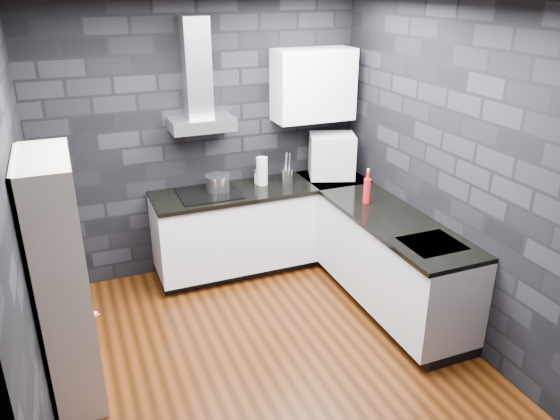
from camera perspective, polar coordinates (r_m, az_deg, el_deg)
ground at (r=4.67m, az=-1.98°, el=-14.05°), size 3.20×3.20×0.00m
wall_back at (r=5.49m, az=-8.06°, el=7.27°), size 3.20×0.05×2.70m
wall_front at (r=2.70m, az=9.78°, el=-10.16°), size 3.20×0.05×2.70m
wall_left at (r=3.83m, az=-25.76°, el=-1.89°), size 0.05×3.20×2.70m
wall_right at (r=4.77m, az=16.48°, el=4.15°), size 0.05×3.20×2.70m
toekick_back at (r=5.86m, az=-1.90°, el=-5.22°), size 2.18×0.50×0.10m
toekick_right at (r=5.24m, az=11.71°, el=-9.42°), size 0.50×1.78×0.10m
counter_back_cab at (r=5.63m, az=-1.82°, el=-1.54°), size 2.20×0.60×0.76m
counter_right_cab at (r=5.00m, az=11.72°, el=-5.36°), size 0.60×1.80×0.76m
counter_back_top at (r=5.47m, az=-1.83°, el=2.24°), size 2.20×0.62×0.04m
counter_right_top at (r=4.83m, az=11.99°, el=-1.19°), size 0.62×1.80×0.04m
counter_corner_top at (r=5.79m, az=5.60°, el=3.31°), size 0.62×0.62×0.04m
hood_body at (r=5.25m, az=-8.18°, el=8.89°), size 0.60×0.34×0.12m
hood_chimney at (r=5.22m, az=-8.70°, el=14.50°), size 0.24×0.20×0.90m
upper_cabinet at (r=5.56m, az=3.50°, el=12.92°), size 0.80×0.35×0.70m
cooktop at (r=5.32m, az=-7.44°, el=1.74°), size 0.58×0.50×0.01m
sink_rim at (r=4.46m, az=15.61°, el=-3.42°), size 0.44×0.40×0.01m
pot at (r=5.35m, az=-6.52°, el=2.78°), size 0.30×0.30×0.14m
glass_vase at (r=5.49m, az=-1.90°, el=4.09°), size 0.14×0.14×0.28m
storage_jar at (r=5.54m, az=-2.18°, el=3.41°), size 0.11×0.11×0.12m
utensil_crock at (r=5.55m, az=0.74°, el=3.58°), size 0.14×0.14×0.15m
appliance_garage at (r=5.71m, az=5.43°, el=5.65°), size 0.55×0.49×0.45m
red_bottle at (r=5.09m, az=9.08°, el=1.98°), size 0.08×0.08×0.23m
bookshelf at (r=4.06m, az=-21.78°, el=-6.97°), size 0.42×0.83×1.80m
fruit_bowl at (r=3.96m, az=-21.81°, el=-7.14°), size 0.21×0.21×0.05m
book_red at (r=4.36m, az=-20.99°, el=-9.66°), size 0.15×0.11×0.22m
book_second at (r=4.36m, az=-21.24°, el=-9.39°), size 0.14×0.10×0.22m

